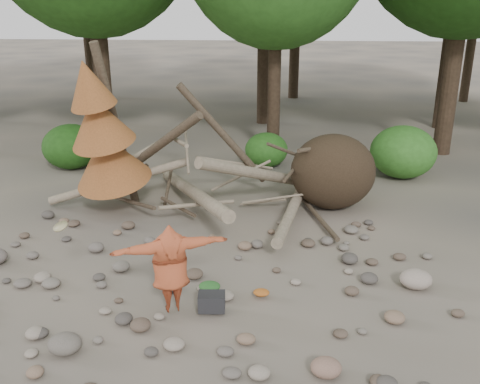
{
  "coord_description": "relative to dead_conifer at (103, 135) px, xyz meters",
  "views": [
    {
      "loc": [
        1.08,
        -9.06,
        5.31
      ],
      "look_at": [
        0.37,
        1.5,
        1.4
      ],
      "focal_mm": 40.0,
      "sensor_mm": 36.0,
      "label": 1
    }
  ],
  "objects": [
    {
      "name": "bush_mid",
      "position": [
        3.92,
        4.43,
        -1.55
      ],
      "size": [
        1.4,
        1.4,
        1.12
      ],
      "primitive_type": "ellipsoid",
      "color": "#2A631C",
      "rests_on": "ground"
    },
    {
      "name": "bush_left",
      "position": [
        -2.38,
        3.83,
        -1.39
      ],
      "size": [
        1.8,
        1.8,
        1.44
      ],
      "primitive_type": "ellipsoid",
      "color": "#1F4E14",
      "rests_on": "ground"
    },
    {
      "name": "dead_conifer",
      "position": [
        0.0,
        0.0,
        0.0
      ],
      "size": [
        2.06,
        2.16,
        4.35
      ],
      "color": "#4C3F30",
      "rests_on": "ground"
    },
    {
      "name": "boulder_front_right",
      "position": [
        5.03,
        -5.86,
        -1.97
      ],
      "size": [
        0.46,
        0.42,
        0.28
      ],
      "primitive_type": "ellipsoid",
      "color": "#846252",
      "rests_on": "ground"
    },
    {
      "name": "bush_right",
      "position": [
        8.12,
        3.63,
        -1.31
      ],
      "size": [
        2.0,
        2.0,
        1.6
      ],
      "primitive_type": "ellipsoid",
      "color": "#347524",
      "rests_on": "ground"
    },
    {
      "name": "deadfall_pile",
      "position": [
        5.13,
        0.87,
        -1.16
      ],
      "size": [
        8.55,
        5.24,
        3.3
      ],
      "color": "#332619",
      "rests_on": "ground"
    },
    {
      "name": "backpack",
      "position": [
        3.14,
        -4.3,
        -1.95
      ],
      "size": [
        0.49,
        0.35,
        0.32
      ],
      "primitive_type": "cube",
      "rotation": [
        0.0,
        0.0,
        0.07
      ],
      "color": "black",
      "rests_on": "ground"
    },
    {
      "name": "cloth_orange",
      "position": [
        4.01,
        -3.74,
        -2.06
      ],
      "size": [
        0.3,
        0.25,
        0.11
      ],
      "primitive_type": "ellipsoid",
      "color": "#9F521B",
      "rests_on": "ground"
    },
    {
      "name": "frisbee_thrower",
      "position": [
        2.45,
        -4.35,
        -1.22
      ],
      "size": [
        3.05,
        1.22,
        1.63
      ],
      "color": "#A64525",
      "rests_on": "ground"
    },
    {
      "name": "ground",
      "position": [
        3.12,
        -3.37,
        -2.11
      ],
      "size": [
        120.0,
        120.0,
        0.0
      ],
      "primitive_type": "plane",
      "color": "#514C44",
      "rests_on": "ground"
    },
    {
      "name": "boulder_front_left",
      "position": [
        0.97,
        -5.59,
        -1.95
      ],
      "size": [
        0.53,
        0.48,
        0.32
      ],
      "primitive_type": "ellipsoid",
      "color": "#615A51",
      "rests_on": "ground"
    },
    {
      "name": "boulder_mid_right",
      "position": [
        6.96,
        -3.18,
        -1.93
      ],
      "size": [
        0.61,
        0.55,
        0.37
      ],
      "primitive_type": "ellipsoid",
      "color": "gray",
      "rests_on": "ground"
    },
    {
      "name": "cloth_green",
      "position": [
        3.02,
        -3.62,
        -2.03
      ],
      "size": [
        0.41,
        0.34,
        0.15
      ],
      "primitive_type": "ellipsoid",
      "color": "#265A24",
      "rests_on": "ground"
    }
  ]
}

